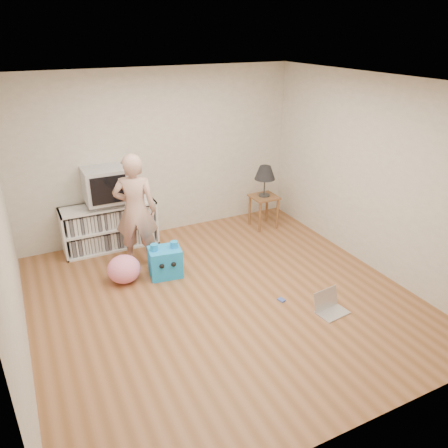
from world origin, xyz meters
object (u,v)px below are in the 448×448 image
dvd_deck (107,203)px  person (135,210)px  plush_blue (165,262)px  side_table (264,203)px  plush_pink (124,269)px  crt_tv (105,185)px  laptop (329,306)px  media_unit (110,226)px  table_lamp (265,173)px

dvd_deck → person: person is taller
plush_blue → side_table: bearing=29.5°
plush_pink → crt_tv: bearing=85.9°
crt_tv → side_table: 2.60m
dvd_deck → plush_pink: 1.22m
laptop → plush_blue: size_ratio=0.80×
person → laptop: size_ratio=4.09×
person → plush_blue: 0.82m
media_unit → plush_pink: size_ratio=3.20×
person → plush_blue: person is taller
media_unit → crt_tv: crt_tv is taller
media_unit → plush_blue: 1.29m
laptop → plush_blue: (-1.48, 1.65, 0.14)m
table_lamp → laptop: size_ratio=1.30×
dvd_deck → table_lamp: table_lamp is taller
crt_tv → media_unit: bearing=90.0°
laptop → plush_blue: 2.22m
person → dvd_deck: bearing=-46.6°
table_lamp → dvd_deck: bearing=171.6°
crt_tv → person: bearing=-68.6°
media_unit → table_lamp: table_lamp is taller
media_unit → dvd_deck: 0.39m
crt_tv → laptop: size_ratio=1.52×
crt_tv → person: 0.73m
dvd_deck → laptop: (1.95, -2.82, -0.67)m
table_lamp → person: (-2.24, -0.28, -0.13)m
plush_blue → plush_pink: plush_blue is taller
media_unit → dvd_deck: (0.00, -0.02, 0.39)m
laptop → media_unit: bearing=117.8°
side_table → person: person is taller
table_lamp → crt_tv: bearing=171.6°
crt_tv → plush_blue: crt_tv is taller
table_lamp → plush_pink: table_lamp is taller
media_unit → side_table: bearing=-8.8°
laptop → crt_tv: bearing=118.0°
crt_tv → plush_pink: size_ratio=1.37×
table_lamp → plush_blue: 2.30m
media_unit → crt_tv: 0.67m
media_unit → plush_blue: size_ratio=2.84×
plush_pink → dvd_deck: bearing=86.0°
side_table → person: 2.29m
laptop → plush_blue: bearing=125.2°
media_unit → crt_tv: size_ratio=2.33×
laptop → plush_pink: plush_pink is taller
dvd_deck → laptop: dvd_deck is taller
dvd_deck → side_table: size_ratio=0.82×
media_unit → plush_pink: 1.11m
person → crt_tv: bearing=-46.5°
person → plush_blue: bearing=134.4°
person → plush_pink: person is taller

